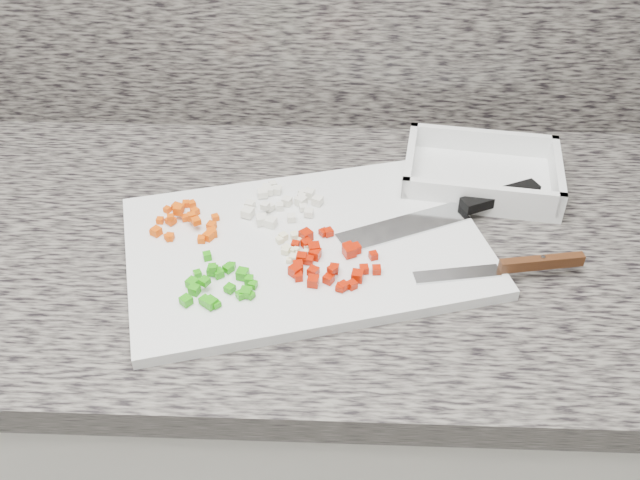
# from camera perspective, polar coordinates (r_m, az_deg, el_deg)

# --- Properties ---
(cabinet) EXTENTS (3.92, 0.62, 0.86)m
(cabinet) POSITION_cam_1_polar(r_m,az_deg,el_deg) (1.36, -5.76, -14.86)
(cabinet) COLOR beige
(cabinet) RESTS_ON ground
(countertop) EXTENTS (3.96, 0.64, 0.04)m
(countertop) POSITION_cam_1_polar(r_m,az_deg,el_deg) (1.03, -7.35, -0.10)
(countertop) COLOR #635E57
(countertop) RESTS_ON cabinet
(cutting_board) EXTENTS (0.55, 0.44, 0.02)m
(cutting_board) POSITION_cam_1_polar(r_m,az_deg,el_deg) (0.97, -1.13, -0.49)
(cutting_board) COLOR silver
(cutting_board) RESTS_ON countertop
(carrot_pile) EXTENTS (0.09, 0.09, 0.02)m
(carrot_pile) POSITION_cam_1_polar(r_m,az_deg,el_deg) (1.01, -10.62, 1.43)
(carrot_pile) COLOR #DA4904
(carrot_pile) RESTS_ON cutting_board
(onion_pile) EXTENTS (0.12, 0.11, 0.02)m
(onion_pile) POSITION_cam_1_polar(r_m,az_deg,el_deg) (1.02, -3.13, 2.92)
(onion_pile) COLOR silver
(onion_pile) RESTS_ON cutting_board
(green_pepper_pile) EXTENTS (0.09, 0.10, 0.02)m
(green_pepper_pile) POSITION_cam_1_polar(r_m,az_deg,el_deg) (0.90, -8.09, -3.48)
(green_pepper_pile) COLOR #22940D
(green_pepper_pile) RESTS_ON cutting_board
(red_pepper_pile) EXTENTS (0.12, 0.12, 0.02)m
(red_pepper_pile) POSITION_cam_1_polar(r_m,az_deg,el_deg) (0.93, 0.55, -1.57)
(red_pepper_pile) COLOR #A41502
(red_pepper_pile) RESTS_ON cutting_board
(garlic_pile) EXTENTS (0.05, 0.06, 0.01)m
(garlic_pile) POSITION_cam_1_polar(r_m,az_deg,el_deg) (0.95, -2.30, -0.45)
(garlic_pile) COLOR #F1EABA
(garlic_pile) RESTS_ON cutting_board
(chef_knife) EXTENTS (0.30, 0.17, 0.02)m
(chef_knife) POSITION_cam_1_polar(r_m,az_deg,el_deg) (1.04, 11.75, 2.64)
(chef_knife) COLOR #BABDC1
(chef_knife) RESTS_ON cutting_board
(paring_knife) EXTENTS (0.22, 0.06, 0.02)m
(paring_knife) POSITION_cam_1_polar(r_m,az_deg,el_deg) (0.96, 15.73, -1.97)
(paring_knife) COLOR #BABDC1
(paring_knife) RESTS_ON cutting_board
(tray) EXTENTS (0.25, 0.20, 0.05)m
(tray) POSITION_cam_1_polar(r_m,az_deg,el_deg) (1.12, 12.76, 5.11)
(tray) COLOR white
(tray) RESTS_ON countertop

